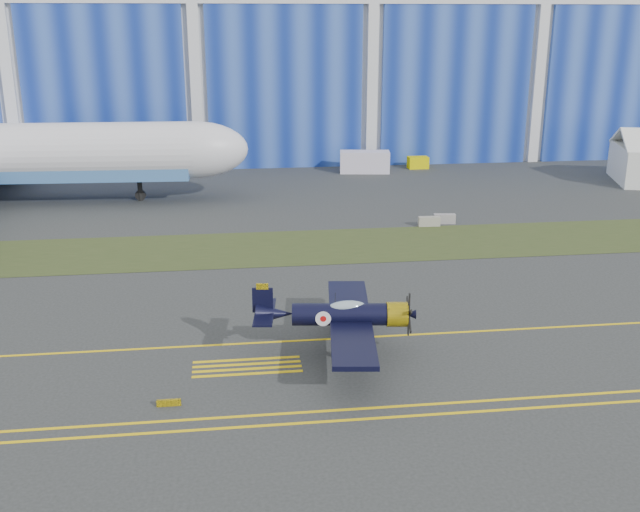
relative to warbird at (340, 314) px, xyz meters
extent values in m
plane|color=#353939|center=(12.68, 7.24, -2.49)|extent=(260.00, 260.00, 0.00)
cube|color=#475128|center=(12.68, 21.24, -2.47)|extent=(260.00, 10.00, 0.02)
cube|color=silver|center=(12.68, 79.24, 12.51)|extent=(220.00, 45.00, 30.00)
cube|color=navy|center=(12.68, 56.44, 7.51)|extent=(220.00, 0.60, 20.00)
cube|color=yellow|center=(12.68, 2.24, -2.48)|extent=(200.00, 0.20, 0.02)
cube|color=yellow|center=(12.68, -7.26, -2.48)|extent=(80.00, 0.20, 0.02)
cube|color=yellow|center=(12.68, -6.26, -2.48)|extent=(80.00, 0.20, 0.02)
cube|color=yellow|center=(-9.32, -4.76, -2.31)|extent=(1.20, 0.15, 0.35)
cube|color=silver|center=(11.06, 51.88, -1.17)|extent=(6.37, 3.27, 2.64)
cube|color=#DAD000|center=(18.32, 53.68, -1.75)|extent=(2.55, 1.61, 1.48)
cube|color=gray|center=(12.38, 26.32, -2.04)|extent=(2.02, 0.65, 0.90)
cube|color=gray|center=(14.06, 27.08, -2.04)|extent=(2.06, 0.87, 0.90)
camera|label=1|loc=(-6.07, -38.56, 15.92)|focal=42.00mm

